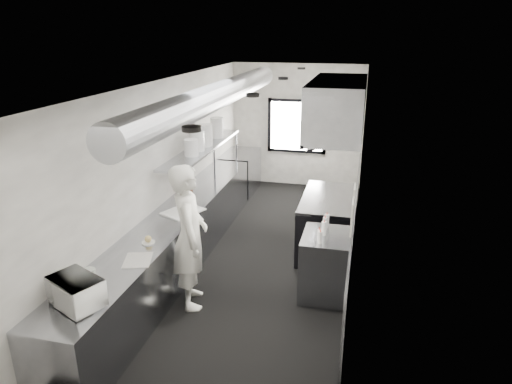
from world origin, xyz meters
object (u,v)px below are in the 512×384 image
Objects in this scene: prep_counter at (175,242)px; line_cook at (190,237)px; bottle_station at (325,265)px; plate_stack_d at (217,128)px; deli_tub_b at (77,284)px; squeeze_bottle_b at (319,235)px; small_plate at (148,243)px; plate_stack_a at (191,148)px; plate_stack_b at (197,141)px; deli_tub_a at (89,274)px; cutting_board at (183,211)px; pass_shelf at (203,149)px; range at (327,223)px; squeeze_bottle_e at (327,221)px; squeeze_bottle_d at (325,223)px; plate_stack_c at (205,135)px; knife_block at (187,189)px; squeeze_bottle_c at (324,228)px; far_work_table at (240,172)px; squeeze_bottle_a at (320,237)px; microwave at (76,292)px; exhaust_hood at (337,107)px.

prep_counter is 3.08× the size of line_cook.
line_cook reaches higher than bottle_station.
prep_counter is at bearing -89.14° from plate_stack_d.
deli_tub_b is 0.76× the size of squeeze_bottle_b.
plate_stack_a is at bearing 92.93° from small_plate.
deli_tub_b is 0.37× the size of plate_stack_b.
bottle_station is 3.06m from deli_tub_a.
pass_shelf is at bearing 95.81° from cutting_board.
pass_shelf is 1.88× the size of range.
squeeze_bottle_e is (2.43, 2.00, 0.05)m from deli_tub_a.
squeeze_bottle_d is at bearing -44.82° from plate_stack_d.
plate_stack_c reaches higher than deli_tub_b.
plate_stack_d is at bearing 90.51° from knife_block.
squeeze_bottle_c reaches higher than range.
plate_stack_c reaches higher than prep_counter.
prep_counter and bottle_station have the same top height.
pass_shelf reaches higher than squeeze_bottle_b.
line_cook is 13.54× the size of deli_tub_a.
far_work_table is 7.30× the size of squeeze_bottle_a.
microwave is at bearing -132.68° from squeeze_bottle_d.
exhaust_hood reaches higher than range.
exhaust_hood is at bearing -61.46° from line_cook.
pass_shelf is at bearing -91.07° from far_work_table.
squeeze_bottle_a is (0.04, -1.66, 0.51)m from range.
plate_stack_d is (-0.13, 2.13, 0.85)m from cutting_board.
line_cook is 5.13× the size of plate_stack_c.
plate_stack_c is (-0.05, 4.01, 0.71)m from microwave.
plate_stack_c is (0.01, 0.08, 0.22)m from pass_shelf.
squeeze_bottle_d is at bearing -16.49° from knife_block.
range is 1.78× the size of bottle_station.
plate_stack_b is 0.34m from plate_stack_c.
microwave reaches higher than far_work_table.
plate_stack_b is (0.13, 3.38, 0.79)m from deli_tub_b.
cutting_board is 2.30m from plate_stack_d.
range is at bearing -60.45° from line_cook.
squeeze_bottle_c reaches higher than cutting_board.
cutting_board is at bearing 166.21° from squeeze_bottle_b.
cutting_board is (-2.20, 0.32, 0.46)m from bottle_station.
bottle_station is 2.40m from small_plate.
microwave is 4.01× the size of deli_tub_b.
exhaust_hood is 2.39m from plate_stack_b.
microwave is 2.79× the size of squeeze_bottle_d.
plate_stack_a is at bearing 154.27° from squeeze_bottle_c.
squeeze_bottle_b is (2.25, -1.97, -0.78)m from plate_stack_c.
plate_stack_a reaches higher than prep_counter.
squeeze_bottle_c is at bearing -92.62° from squeeze_bottle_e.
small_plate is (0.07, -0.98, 0.46)m from prep_counter.
squeeze_bottle_a reaches higher than small_plate.
pass_shelf is at bearing 139.17° from squeeze_bottle_a.
exhaust_hood is 2.44× the size of bottle_station.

